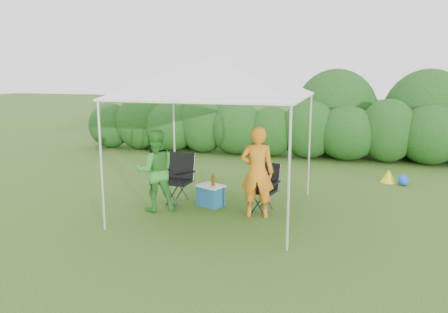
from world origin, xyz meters
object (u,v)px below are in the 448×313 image
(chair_left, at_px, (179,175))
(woman, at_px, (155,171))
(chair_right, at_px, (264,184))
(cooler, at_px, (211,195))
(canopy, at_px, (218,77))
(man, at_px, (257,172))

(chair_left, height_order, woman, woman)
(chair_right, relative_size, cooler, 1.50)
(chair_right, bearing_deg, chair_left, -169.32)
(woman, distance_m, cooler, 1.19)
(chair_left, height_order, cooler, chair_left)
(canopy, xyz_separation_m, man, (0.76, -0.15, -1.65))
(chair_left, bearing_deg, chair_right, 2.06)
(canopy, bearing_deg, chair_left, 161.58)
(woman, bearing_deg, chair_left, -139.25)
(canopy, relative_size, chair_left, 3.20)
(man, bearing_deg, cooler, -29.84)
(canopy, relative_size, cooler, 5.27)
(chair_left, xyz_separation_m, man, (1.67, -0.46, 0.27))
(woman, bearing_deg, man, 153.99)
(chair_right, height_order, woman, woman)
(chair_right, xyz_separation_m, woman, (-1.93, -0.59, 0.26))
(chair_right, relative_size, chair_left, 0.91)
(chair_right, relative_size, woman, 0.58)
(chair_left, height_order, man, man)
(canopy, bearing_deg, cooler, 134.96)
(man, bearing_deg, chair_right, -105.85)
(woman, relative_size, cooler, 2.58)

